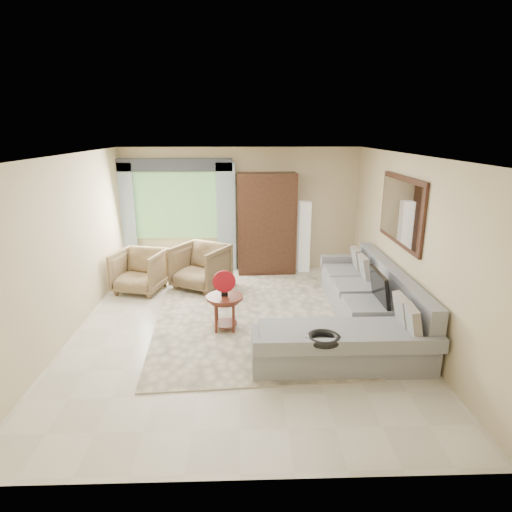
{
  "coord_description": "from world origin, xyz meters",
  "views": [
    {
      "loc": [
        0.05,
        -6.02,
        2.94
      ],
      "look_at": [
        0.25,
        0.35,
        1.05
      ],
      "focal_mm": 30.0,
      "sensor_mm": 36.0,
      "label": 1
    }
  ],
  "objects_px": {
    "armchair_left": "(140,271)",
    "armchair_right": "(201,266)",
    "tv_screen": "(380,287)",
    "potted_plant": "(152,262)",
    "sectional_sofa": "(359,314)",
    "floor_lamp": "(304,237)",
    "coffee_table": "(225,312)",
    "armoire": "(267,224)"
  },
  "relations": [
    {
      "from": "sectional_sofa",
      "to": "floor_lamp",
      "type": "distance_m",
      "value": 3.03
    },
    {
      "from": "sectional_sofa",
      "to": "floor_lamp",
      "type": "relative_size",
      "value": 2.31
    },
    {
      "from": "armoire",
      "to": "potted_plant",
      "type": "bearing_deg",
      "value": -176.09
    },
    {
      "from": "armchair_right",
      "to": "sectional_sofa",
      "type": "bearing_deg",
      "value": -8.31
    },
    {
      "from": "coffee_table",
      "to": "floor_lamp",
      "type": "relative_size",
      "value": 0.37
    },
    {
      "from": "potted_plant",
      "to": "armchair_left",
      "type": "bearing_deg",
      "value": -92.64
    },
    {
      "from": "tv_screen",
      "to": "armchair_right",
      "type": "distance_m",
      "value": 3.47
    },
    {
      "from": "armchair_right",
      "to": "floor_lamp",
      "type": "distance_m",
      "value": 2.35
    },
    {
      "from": "sectional_sofa",
      "to": "tv_screen",
      "type": "bearing_deg",
      "value": -5.96
    },
    {
      "from": "tv_screen",
      "to": "armchair_right",
      "type": "bearing_deg",
      "value": 144.51
    },
    {
      "from": "armoire",
      "to": "tv_screen",
      "type": "bearing_deg",
      "value": -62.85
    },
    {
      "from": "tv_screen",
      "to": "potted_plant",
      "type": "xyz_separation_m",
      "value": [
        -3.9,
        2.76,
        -0.43
      ]
    },
    {
      "from": "tv_screen",
      "to": "floor_lamp",
      "type": "xyz_separation_m",
      "value": [
        -0.7,
        2.99,
        0.03
      ]
    },
    {
      "from": "tv_screen",
      "to": "coffee_table",
      "type": "height_order",
      "value": "tv_screen"
    },
    {
      "from": "armoire",
      "to": "floor_lamp",
      "type": "bearing_deg",
      "value": 4.29
    },
    {
      "from": "sectional_sofa",
      "to": "armchair_right",
      "type": "height_order",
      "value": "sectional_sofa"
    },
    {
      "from": "armchair_right",
      "to": "potted_plant",
      "type": "bearing_deg",
      "value": 174.78
    },
    {
      "from": "armoire",
      "to": "sectional_sofa",
      "type": "bearing_deg",
      "value": -66.94
    },
    {
      "from": "tv_screen",
      "to": "coffee_table",
      "type": "xyz_separation_m",
      "value": [
        -2.28,
        0.14,
        -0.43
      ]
    },
    {
      "from": "armchair_right",
      "to": "potted_plant",
      "type": "distance_m",
      "value": 1.33
    },
    {
      "from": "tv_screen",
      "to": "potted_plant",
      "type": "distance_m",
      "value": 4.8
    },
    {
      "from": "coffee_table",
      "to": "potted_plant",
      "type": "relative_size",
      "value": 0.95
    },
    {
      "from": "tv_screen",
      "to": "armchair_right",
      "type": "relative_size",
      "value": 0.8
    },
    {
      "from": "potted_plant",
      "to": "tv_screen",
      "type": "bearing_deg",
      "value": -35.28
    },
    {
      "from": "armchair_left",
      "to": "floor_lamp",
      "type": "height_order",
      "value": "floor_lamp"
    },
    {
      "from": "armchair_left",
      "to": "armchair_right",
      "type": "height_order",
      "value": "armchair_right"
    },
    {
      "from": "armchair_right",
      "to": "armchair_left",
      "type": "bearing_deg",
      "value": -142.45
    },
    {
      "from": "sectional_sofa",
      "to": "potted_plant",
      "type": "distance_m",
      "value": 4.55
    },
    {
      "from": "sectional_sofa",
      "to": "potted_plant",
      "type": "xyz_separation_m",
      "value": [
        -3.63,
        2.73,
        0.01
      ]
    },
    {
      "from": "armchair_right",
      "to": "floor_lamp",
      "type": "bearing_deg",
      "value": 54.33
    },
    {
      "from": "potted_plant",
      "to": "armchair_right",
      "type": "bearing_deg",
      "value": -34.75
    },
    {
      "from": "sectional_sofa",
      "to": "floor_lamp",
      "type": "xyz_separation_m",
      "value": [
        -0.43,
        2.96,
        0.47
      ]
    },
    {
      "from": "armchair_right",
      "to": "armoire",
      "type": "height_order",
      "value": "armoire"
    },
    {
      "from": "sectional_sofa",
      "to": "coffee_table",
      "type": "xyz_separation_m",
      "value": [
        -2.02,
        0.11,
        0.01
      ]
    },
    {
      "from": "floor_lamp",
      "to": "armoire",
      "type": "bearing_deg",
      "value": -175.71
    },
    {
      "from": "armchair_right",
      "to": "potted_plant",
      "type": "height_order",
      "value": "armchair_right"
    },
    {
      "from": "potted_plant",
      "to": "floor_lamp",
      "type": "height_order",
      "value": "floor_lamp"
    },
    {
      "from": "armchair_right",
      "to": "floor_lamp",
      "type": "relative_size",
      "value": 0.62
    },
    {
      "from": "armchair_left",
      "to": "floor_lamp",
      "type": "xyz_separation_m",
      "value": [
        3.24,
        1.14,
        0.36
      ]
    },
    {
      "from": "floor_lamp",
      "to": "sectional_sofa",
      "type": "bearing_deg",
      "value": -81.67
    },
    {
      "from": "armchair_left",
      "to": "potted_plant",
      "type": "bearing_deg",
      "value": 101.79
    },
    {
      "from": "coffee_table",
      "to": "armoire",
      "type": "distance_m",
      "value": 2.99
    }
  ]
}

